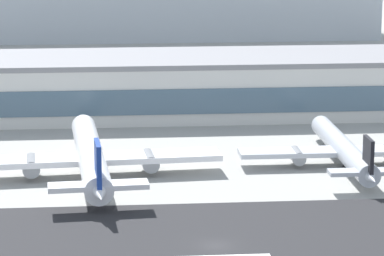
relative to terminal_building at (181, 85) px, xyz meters
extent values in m
plane|color=#9E9E99|center=(-1.57, -79.04, -5.86)|extent=(1400.00, 1400.00, 0.00)
cube|color=silver|center=(0.00, 0.06, -0.50)|extent=(189.32, 24.30, 10.70)
cube|color=#476075|center=(0.00, -12.24, -1.04)|extent=(183.64, 0.30, 4.82)
cube|color=gray|center=(0.00, 0.06, 5.35)|extent=(191.22, 24.55, 1.00)
cylinder|color=white|center=(-17.45, -44.62, -2.67)|extent=(7.08, 41.26, 4.11)
sphere|color=white|center=(-18.94, -24.14, -2.67)|extent=(3.90, 3.90, 3.90)
cone|color=white|center=(-15.96, -65.10, -2.67)|extent=(4.22, 7.64, 3.70)
cube|color=white|center=(-17.39, -45.44, -3.08)|extent=(40.92, 9.09, 0.90)
cylinder|color=gray|center=(-8.28, -44.77, -3.80)|extent=(3.08, 5.93, 2.67)
cylinder|color=gray|center=(-26.50, -46.10, -3.80)|extent=(3.08, 5.93, 2.67)
cube|color=white|center=(-16.08, -63.46, -2.26)|extent=(14.01, 4.38, 0.72)
cube|color=navy|center=(-16.08, -63.46, 0.61)|extent=(1.06, 5.58, 6.57)
cylinder|color=black|center=(-17.30, -46.67, -5.29)|extent=(0.74, 0.74, 1.13)
cylinder|color=silver|center=(23.28, -41.70, -3.20)|extent=(3.53, 34.25, 3.42)
sphere|color=silver|center=(23.33, -24.58, -3.20)|extent=(3.25, 3.25, 3.25)
cone|color=silver|center=(23.22, -58.82, -3.20)|extent=(3.10, 6.17, 3.08)
cube|color=silver|center=(23.27, -42.38, -3.54)|extent=(34.05, 5.24, 0.75)
cylinder|color=gray|center=(15.62, -42.36, -4.14)|extent=(2.24, 4.80, 2.23)
cube|color=silver|center=(23.23, -57.45, -2.86)|extent=(11.58, 2.86, 0.60)
cube|color=black|center=(23.23, -57.45, -0.46)|extent=(0.56, 4.62, 5.48)
cylinder|color=black|center=(23.27, -43.41, -5.39)|extent=(0.62, 0.62, 0.94)
camera|label=1|loc=(-14.52, -195.36, 36.03)|focal=93.09mm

